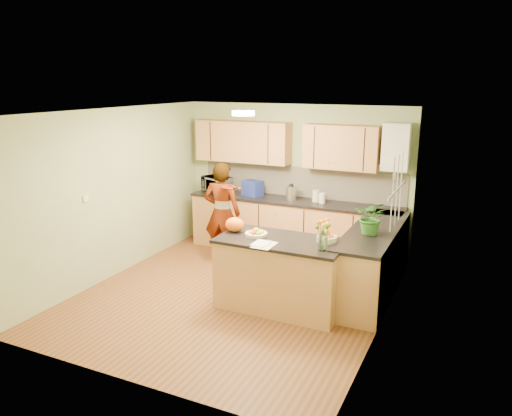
% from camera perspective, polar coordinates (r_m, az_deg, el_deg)
% --- Properties ---
extents(floor, '(4.50, 4.50, 0.00)m').
position_cam_1_polar(floor, '(7.01, -2.45, -9.90)').
color(floor, brown).
rests_on(floor, ground).
extents(ceiling, '(4.00, 4.50, 0.02)m').
position_cam_1_polar(ceiling, '(6.40, -2.69, 10.97)').
color(ceiling, white).
rests_on(ceiling, wall_back).
extents(wall_back, '(4.00, 0.02, 2.50)m').
position_cam_1_polar(wall_back, '(8.60, 4.42, 3.43)').
color(wall_back, '#8FA274').
rests_on(wall_back, floor).
extents(wall_front, '(4.00, 0.02, 2.50)m').
position_cam_1_polar(wall_front, '(4.80, -15.18, -6.00)').
color(wall_front, '#8FA274').
rests_on(wall_front, floor).
extents(wall_left, '(0.02, 4.50, 2.50)m').
position_cam_1_polar(wall_left, '(7.70, -15.87, 1.62)').
color(wall_left, '#8FA274').
rests_on(wall_left, floor).
extents(wall_right, '(0.02, 4.50, 2.50)m').
position_cam_1_polar(wall_right, '(5.96, 14.74, -1.98)').
color(wall_right, '#8FA274').
rests_on(wall_right, floor).
extents(back_counter, '(3.64, 0.62, 0.94)m').
position_cam_1_polar(back_counter, '(8.47, 4.23, -2.16)').
color(back_counter, '#B08146').
rests_on(back_counter, floor).
extents(right_counter, '(0.62, 2.24, 0.94)m').
position_cam_1_polar(right_counter, '(7.05, 13.23, -6.00)').
color(right_counter, '#B08146').
rests_on(right_counter, floor).
extents(splashback, '(3.60, 0.02, 0.52)m').
position_cam_1_polar(splashback, '(8.56, 5.00, 3.03)').
color(splashback, beige).
rests_on(splashback, back_counter).
extents(upper_cabinets, '(3.20, 0.34, 0.70)m').
position_cam_1_polar(upper_cabinets, '(8.41, 2.95, 7.35)').
color(upper_cabinets, '#B08146').
rests_on(upper_cabinets, wall_back).
extents(boiler, '(0.40, 0.30, 0.86)m').
position_cam_1_polar(boiler, '(7.90, 15.76, 6.71)').
color(boiler, white).
rests_on(boiler, wall_back).
extents(window_right, '(0.01, 1.30, 1.05)m').
position_cam_1_polar(window_right, '(6.46, 15.85, 1.96)').
color(window_right, white).
rests_on(window_right, wall_right).
extents(light_switch, '(0.02, 0.09, 0.09)m').
position_cam_1_polar(light_switch, '(7.25, -18.88, 1.02)').
color(light_switch, white).
rests_on(light_switch, wall_left).
extents(ceiling_lamp, '(0.30, 0.30, 0.07)m').
position_cam_1_polar(ceiling_lamp, '(6.66, -1.47, 10.78)').
color(ceiling_lamp, '#FFEABF').
rests_on(ceiling_lamp, ceiling).
extents(peninsula_island, '(1.62, 0.83, 0.93)m').
position_cam_1_polar(peninsula_island, '(6.48, 2.85, -7.49)').
color(peninsula_island, '#B08146').
rests_on(peninsula_island, floor).
extents(fruit_dish, '(0.29, 0.29, 0.10)m').
position_cam_1_polar(fruit_dish, '(6.45, 0.03, -2.84)').
color(fruit_dish, beige).
rests_on(fruit_dish, peninsula_island).
extents(orange_bowl, '(0.25, 0.25, 0.15)m').
position_cam_1_polar(orange_bowl, '(6.27, 8.10, -3.31)').
color(orange_bowl, beige).
rests_on(orange_bowl, peninsula_island).
extents(flower_vase, '(0.23, 0.23, 0.42)m').
position_cam_1_polar(flower_vase, '(5.89, 7.68, -2.23)').
color(flower_vase, silver).
rests_on(flower_vase, peninsula_island).
extents(orange_bag, '(0.31, 0.29, 0.19)m').
position_cam_1_polar(orange_bag, '(6.62, -2.46, -1.91)').
color(orange_bag, orange).
rests_on(orange_bag, peninsula_island).
extents(papers, '(0.24, 0.32, 0.01)m').
position_cam_1_polar(papers, '(6.10, 0.96, -4.22)').
color(papers, white).
rests_on(papers, peninsula_island).
extents(violinist, '(0.65, 0.48, 1.65)m').
position_cam_1_polar(violinist, '(7.95, -3.89, -0.60)').
color(violinist, '#DDA387').
rests_on(violinist, floor).
extents(violin, '(0.63, 0.55, 0.16)m').
position_cam_1_polar(violin, '(7.56, -3.44, 2.47)').
color(violin, '#510C05').
rests_on(violin, violinist).
extents(microwave, '(0.60, 0.51, 0.28)m').
position_cam_1_polar(microwave, '(8.92, -4.52, 2.71)').
color(microwave, white).
rests_on(microwave, back_counter).
extents(blue_box, '(0.38, 0.32, 0.26)m').
position_cam_1_polar(blue_box, '(8.62, -0.41, 2.28)').
color(blue_box, navy).
rests_on(blue_box, back_counter).
extents(kettle, '(0.17, 0.17, 0.32)m').
position_cam_1_polar(kettle, '(8.32, 4.04, 1.81)').
color(kettle, silver).
rests_on(kettle, back_counter).
extents(jar_cream, '(0.12, 0.12, 0.19)m').
position_cam_1_polar(jar_cream, '(8.25, 6.89, 1.38)').
color(jar_cream, beige).
rests_on(jar_cream, back_counter).
extents(jar_white, '(0.12, 0.12, 0.17)m').
position_cam_1_polar(jar_white, '(8.16, 7.58, 1.12)').
color(jar_white, white).
rests_on(jar_white, back_counter).
extents(potted_plant, '(0.43, 0.38, 0.46)m').
position_cam_1_polar(potted_plant, '(6.59, 13.10, -1.03)').
color(potted_plant, '#306E24').
rests_on(potted_plant, right_counter).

